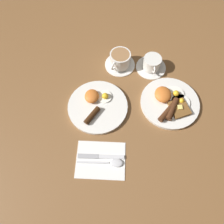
% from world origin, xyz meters
% --- Properties ---
extents(ground_plane, '(3.00, 3.00, 0.00)m').
position_xyz_m(ground_plane, '(0.00, 0.00, 0.00)').
color(ground_plane, brown).
extents(breakfast_plate_near, '(0.26, 0.26, 0.05)m').
position_xyz_m(breakfast_plate_near, '(-0.00, -0.00, 0.01)').
color(breakfast_plate_near, silver).
rests_on(breakfast_plate_near, ground_plane).
extents(breakfast_plate_far, '(0.26, 0.26, 0.05)m').
position_xyz_m(breakfast_plate_far, '(-0.03, 0.31, 0.01)').
color(breakfast_plate_far, silver).
rests_on(breakfast_plate_far, ground_plane).
extents(teacup_near, '(0.15, 0.15, 0.08)m').
position_xyz_m(teacup_near, '(-0.24, 0.09, 0.04)').
color(teacup_near, silver).
rests_on(teacup_near, ground_plane).
extents(teacup_far, '(0.14, 0.14, 0.07)m').
position_xyz_m(teacup_far, '(-0.23, 0.24, 0.03)').
color(teacup_far, silver).
rests_on(teacup_far, ground_plane).
extents(napkin, '(0.15, 0.19, 0.01)m').
position_xyz_m(napkin, '(0.23, 0.03, 0.00)').
color(napkin, white).
rests_on(napkin, ground_plane).
extents(knife, '(0.02, 0.18, 0.01)m').
position_xyz_m(knife, '(0.22, 0.02, 0.01)').
color(knife, silver).
rests_on(knife, napkin).
extents(spoon, '(0.03, 0.17, 0.01)m').
position_xyz_m(spoon, '(0.24, 0.07, 0.01)').
color(spoon, silver).
rests_on(spoon, napkin).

